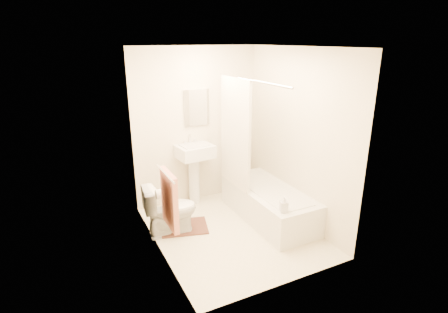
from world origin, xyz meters
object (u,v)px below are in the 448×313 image
toilet (170,210)px  soap_bottle (284,204)px  bath_mat (184,227)px  bathtub (268,203)px  sink (195,172)px

toilet → soap_bottle: (1.18, -0.89, 0.21)m
bath_mat → bathtub: bearing=-12.7°
toilet → soap_bottle: 1.49m
sink → soap_bottle: bearing=-77.4°
bathtub → soap_bottle: 0.77m
sink → bath_mat: sink is taller
sink → bath_mat: 0.96m
toilet → sink: 0.98m
bathtub → bath_mat: size_ratio=2.58×
soap_bottle → bathtub: bearing=71.6°
bathtub → bath_mat: bathtub is taller
sink → bathtub: bearing=-57.3°
bath_mat → soap_bottle: 1.45m
soap_bottle → bath_mat: bearing=136.5°
toilet → bath_mat: toilet is taller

